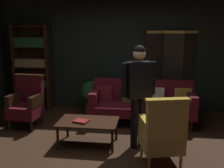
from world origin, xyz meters
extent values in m
plane|color=#331E11|center=(0.00, 0.00, 0.00)|extent=(10.00, 10.00, 0.00)
cube|color=black|center=(0.00, 2.45, 1.40)|extent=(7.20, 0.10, 2.80)
cube|color=black|center=(0.80, 2.26, 0.95)|extent=(0.41, 0.25, 1.90)
cube|color=gold|center=(0.80, 2.26, 1.87)|extent=(0.42, 0.26, 0.06)
cube|color=black|center=(1.22, 2.31, 0.95)|extent=(0.45, 0.16, 1.90)
cube|color=gold|center=(1.22, 2.31, 1.87)|extent=(0.45, 0.16, 0.06)
cube|color=black|center=(1.64, 2.36, 0.95)|extent=(0.42, 0.25, 1.90)
cube|color=gold|center=(1.64, 2.36, 1.87)|extent=(0.42, 0.25, 0.06)
cube|color=black|center=(-2.57, 2.18, 1.02)|extent=(0.06, 0.32, 2.05)
cube|color=black|center=(-1.73, 2.18, 1.02)|extent=(0.06, 0.32, 2.05)
cube|color=black|center=(-2.15, 2.33, 1.02)|extent=(0.90, 0.02, 2.05)
cube|color=black|center=(-2.15, 2.18, 0.06)|extent=(0.86, 0.30, 0.02)
cube|color=black|center=(-2.15, 2.18, 0.54)|extent=(0.86, 0.30, 0.02)
cube|color=#1E4C28|center=(-2.15, 2.16, 0.64)|extent=(0.78, 0.22, 0.17)
cube|color=black|center=(-2.15, 2.18, 1.02)|extent=(0.86, 0.30, 0.02)
cube|color=#9E7A47|center=(-2.15, 2.16, 1.13)|extent=(0.78, 0.22, 0.19)
cube|color=black|center=(-2.15, 2.18, 1.51)|extent=(0.86, 0.30, 0.02)
cube|color=#1E4C28|center=(-2.15, 2.16, 1.63)|extent=(0.78, 0.22, 0.22)
cube|color=black|center=(-2.15, 2.18, 1.99)|extent=(0.86, 0.30, 0.02)
cylinder|color=black|center=(-0.40, 1.05, 0.11)|extent=(0.07, 0.07, 0.22)
cylinder|color=black|center=(1.50, 1.05, 0.11)|extent=(0.07, 0.07, 0.22)
cylinder|color=black|center=(-0.40, 1.65, 0.11)|extent=(0.07, 0.07, 0.22)
cylinder|color=black|center=(1.50, 1.65, 0.11)|extent=(0.07, 0.07, 0.22)
cube|color=#4C0F19|center=(0.55, 1.35, 0.32)|extent=(2.10, 0.76, 0.20)
cube|color=#4C0F19|center=(0.55, 1.66, 0.65)|extent=(2.10, 0.18, 0.46)
cube|color=#4C0F19|center=(-0.43, 1.35, 0.55)|extent=(0.16, 0.68, 0.26)
cube|color=#4C0F19|center=(1.53, 1.35, 0.55)|extent=(0.16, 0.68, 0.26)
cube|color=maroon|center=(-0.28, 1.55, 0.57)|extent=(0.35, 0.14, 0.34)
cube|color=#4C5123|center=(0.27, 1.55, 0.57)|extent=(0.35, 0.16, 0.34)
cube|color=beige|center=(0.83, 1.55, 0.57)|extent=(0.34, 0.13, 0.34)
cube|color=#B79338|center=(1.38, 1.55, 0.57)|extent=(0.35, 0.13, 0.34)
cylinder|color=black|center=(-0.78, -0.04, 0.20)|extent=(0.04, 0.04, 0.39)
cylinder|color=black|center=(0.12, -0.04, 0.20)|extent=(0.04, 0.04, 0.39)
cylinder|color=black|center=(-0.78, 0.50, 0.20)|extent=(0.04, 0.04, 0.39)
cylinder|color=black|center=(0.12, 0.50, 0.20)|extent=(0.04, 0.04, 0.39)
cube|color=black|center=(-0.33, 0.23, 0.41)|extent=(1.00, 0.64, 0.03)
cylinder|color=gold|center=(1.03, 0.04, 0.11)|extent=(0.04, 0.04, 0.22)
cylinder|color=gold|center=(0.59, -0.08, 0.11)|extent=(0.04, 0.04, 0.22)
cylinder|color=gold|center=(1.15, -0.41, 0.11)|extent=(0.04, 0.04, 0.22)
cylinder|color=gold|center=(0.70, -0.53, 0.11)|extent=(0.04, 0.04, 0.22)
cube|color=tan|center=(0.87, -0.24, 0.34)|extent=(0.68, 0.68, 0.24)
cube|color=tan|center=(0.92, -0.47, 0.73)|extent=(0.57, 0.26, 0.54)
cube|color=gold|center=(0.92, -0.47, 1.02)|extent=(0.61, 0.28, 0.04)
cube|color=gold|center=(1.10, -0.18, 0.57)|extent=(0.21, 0.51, 0.22)
cube|color=gold|center=(0.63, -0.30, 0.57)|extent=(0.21, 0.51, 0.22)
cylinder|color=black|center=(-1.99, 0.64, 0.11)|extent=(0.04, 0.04, 0.22)
cylinder|color=black|center=(-1.53, 0.61, 0.11)|extent=(0.04, 0.04, 0.22)
cylinder|color=black|center=(-1.96, 1.10, 0.11)|extent=(0.04, 0.04, 0.22)
cylinder|color=black|center=(-1.50, 1.07, 0.11)|extent=(0.04, 0.04, 0.22)
cube|color=#4C0F19|center=(-1.75, 0.85, 0.34)|extent=(0.59, 0.59, 0.24)
cube|color=#4C0F19|center=(-1.73, 1.08, 0.73)|extent=(0.57, 0.15, 0.54)
cube|color=black|center=(-1.73, 1.08, 1.02)|extent=(0.61, 0.16, 0.04)
cube|color=black|center=(-1.99, 0.87, 0.57)|extent=(0.12, 0.50, 0.22)
cube|color=black|center=(-1.51, 0.84, 0.57)|extent=(0.12, 0.50, 0.22)
cylinder|color=black|center=(0.57, 0.28, 0.43)|extent=(0.12, 0.12, 0.86)
cylinder|color=black|center=(0.45, 0.21, 0.43)|extent=(0.12, 0.12, 0.86)
cube|color=maroon|center=(0.51, 0.25, 0.90)|extent=(0.36, 0.29, 0.09)
cube|color=black|center=(0.51, 0.25, 1.15)|extent=(0.45, 0.37, 0.58)
cube|color=white|center=(0.46, 0.34, 1.18)|extent=(0.13, 0.08, 0.41)
cube|color=maroon|center=(0.46, 0.35, 1.41)|extent=(0.09, 0.06, 0.04)
cylinder|color=black|center=(0.73, 0.36, 1.16)|extent=(0.09, 0.09, 0.54)
cylinder|color=black|center=(0.29, 0.13, 1.16)|extent=(0.09, 0.09, 0.54)
sphere|color=tan|center=(0.51, 0.25, 1.56)|extent=(0.20, 0.20, 0.20)
sphere|color=black|center=(0.51, 0.25, 1.61)|extent=(0.18, 0.18, 0.18)
cylinder|color=brown|center=(-0.64, 1.90, 0.14)|extent=(0.28, 0.28, 0.28)
ellipsoid|color=#193D19|center=(-0.64, 1.90, 0.50)|extent=(0.48, 0.48, 0.55)
cube|color=maroon|center=(-0.43, 0.15, 0.44)|extent=(0.28, 0.25, 0.03)
camera|label=1|loc=(0.65, -4.00, 1.97)|focal=43.18mm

